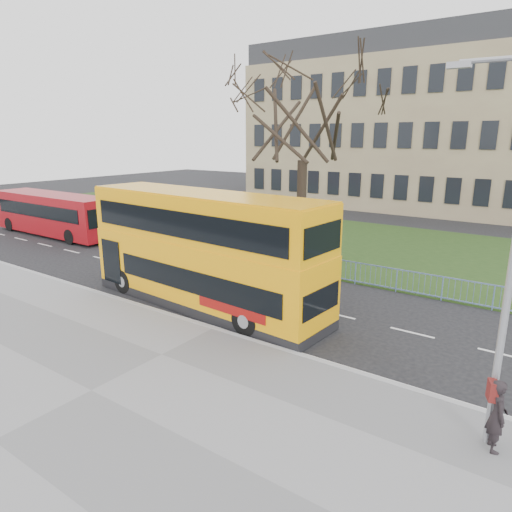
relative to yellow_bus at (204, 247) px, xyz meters
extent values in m
plane|color=black|center=(1.99, -0.25, -2.52)|extent=(120.00, 120.00, 0.00)
cube|color=slate|center=(1.99, -7.00, -2.46)|extent=(80.00, 10.50, 0.12)
cube|color=#97979A|center=(1.99, -1.80, -2.45)|extent=(80.00, 0.20, 0.14)
cube|color=#1C3513|center=(1.99, 14.05, -2.48)|extent=(80.00, 15.40, 0.08)
cube|color=#897457|center=(-3.01, 34.75, 4.48)|extent=(30.00, 15.00, 14.00)
cube|color=#FFA70A|center=(0.00, 0.01, -1.09)|extent=(11.36, 3.43, 2.08)
cube|color=#FFA70A|center=(0.00, 0.01, 0.13)|extent=(11.36, 3.43, 0.36)
cube|color=#FFA70A|center=(0.00, 0.01, 1.24)|extent=(11.30, 3.37, 1.87)
cube|color=black|center=(0.55, -1.37, -1.01)|extent=(8.63, 0.63, 0.91)
cube|color=black|center=(-0.09, -1.31, 1.15)|extent=(10.29, 0.74, 1.01)
cylinder|color=black|center=(-4.07, -0.92, -1.96)|extent=(1.13, 0.37, 1.11)
cylinder|color=black|center=(3.17, -1.41, -1.96)|extent=(1.13, 0.37, 1.11)
cube|color=maroon|center=(-18.31, 4.49, -0.94)|extent=(11.23, 2.59, 2.75)
cube|color=black|center=(-18.31, 3.19, -0.58)|extent=(9.69, 0.08, 0.92)
cylinder|color=black|center=(-22.39, 3.30, -2.01)|extent=(1.02, 0.27, 1.02)
cylinder|color=black|center=(-14.74, 3.33, -2.01)|extent=(1.02, 0.27, 1.02)
imported|color=black|center=(11.46, -3.29, -1.55)|extent=(0.61, 0.73, 1.70)
cylinder|color=#97999F|center=(11.30, -3.07, 1.72)|extent=(0.16, 0.16, 8.24)
cylinder|color=#97999F|center=(10.58, -3.11, 5.84)|extent=(1.45, 0.19, 0.10)
cube|color=#97999F|center=(9.86, -3.16, 5.79)|extent=(0.47, 0.21, 0.12)
camera|label=1|loc=(12.20, -13.54, 4.40)|focal=32.00mm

